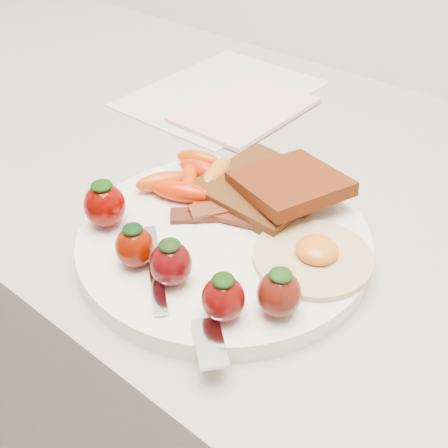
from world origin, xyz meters
The scene contains 11 objects.
counter centered at (0.00, 1.70, 0.45)m, with size 2.00×0.60×0.90m, color gray.
plate centered at (-0.02, 1.56, 0.91)m, with size 0.27×0.27×0.02m, color white.
toast_lower centered at (-0.03, 1.64, 0.93)m, with size 0.11×0.11×0.01m, color black.
toast_upper centered at (-0.01, 1.64, 0.94)m, with size 0.09×0.09×0.01m, color black.
fried_egg centered at (0.06, 1.58, 0.92)m, with size 0.11×0.11×0.02m.
bacon_strips centered at (-0.04, 1.58, 0.92)m, with size 0.10×0.09×0.01m.
baby_carrots centered at (-0.10, 1.60, 0.93)m, with size 0.08×0.11×0.02m.
strawberries centered at (-0.02, 1.49, 0.94)m, with size 0.22×0.07×0.05m.
fork centered at (0.00, 1.47, 0.92)m, with size 0.16×0.09×0.00m.
paper_sheet centered at (-0.24, 1.82, 0.90)m, with size 0.20×0.26×0.00m, color silver.
notepad centered at (-0.18, 1.79, 0.91)m, with size 0.12×0.18×0.01m, color beige.
Camera 1 is at (0.23, 1.25, 1.24)m, focal length 45.00 mm.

